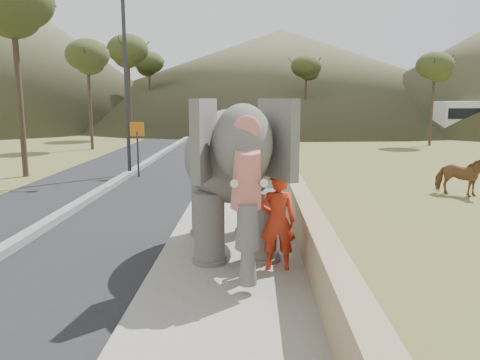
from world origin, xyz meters
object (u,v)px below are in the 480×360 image
cow (460,176)px  motorcyclist (209,131)px  lamppost (132,63)px  elephant_and_man (232,176)px

cow → motorcyclist: bearing=55.9°
lamppost → motorcyclist: 17.01m
cow → motorcyclist: 23.07m
lamppost → elephant_and_man: 11.79m
elephant_and_man → motorcyclist: 26.96m
lamppost → elephant_and_man: bearing=-65.5°
elephant_and_man → motorcyclist: size_ratio=2.38×
lamppost → motorcyclist: lamppost is taller
lamppost → cow: 13.73m
lamppost → elephant_and_man: (4.71, -10.34, -3.13)m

